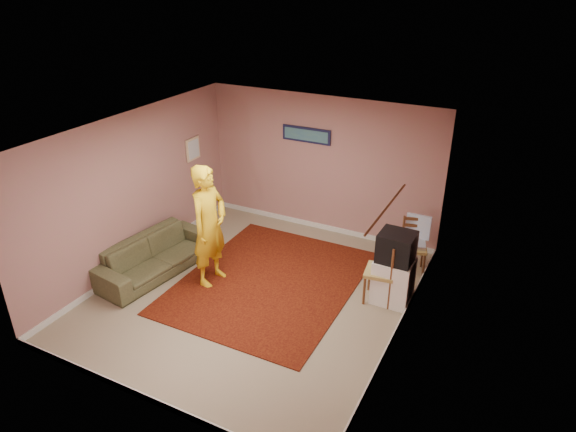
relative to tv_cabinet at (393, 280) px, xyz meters
The scene contains 26 objects.
ground 2.13m from the tv_cabinet, 157.95° to the right, with size 5.00×5.00×0.00m, color gray.
wall_back 2.76m from the tv_cabinet, 138.75° to the left, with size 4.50×0.02×2.60m, color #9E7668.
wall_front 3.94m from the tv_cabinet, 120.66° to the right, with size 4.50×0.02×2.60m, color #9E7668.
wall_left 4.38m from the tv_cabinet, 169.35° to the right, with size 0.02×5.00×2.60m, color #9E7668.
wall_right 1.27m from the tv_cabinet, 69.20° to the right, with size 0.02×5.00×2.60m, color #9E7668.
ceiling 3.08m from the tv_cabinet, 157.95° to the right, with size 4.50×5.00×0.02m, color silver.
baseboard_back 2.60m from the tv_cabinet, 138.91° to the left, with size 4.50×0.02×0.10m, color silver.
baseboard_front 3.83m from the tv_cabinet, 120.73° to the right, with size 4.50×0.02×0.10m, color silver.
baseboard_left 4.27m from the tv_cabinet, 169.33° to the right, with size 0.02×5.00×0.10m, color silver.
baseboard_right 0.89m from the tv_cabinet, 69.84° to the right, with size 0.02×5.00×0.10m, color silver.
window 2.04m from the tv_cabinet, 80.13° to the right, with size 0.01×1.10×1.50m, color black.
curtain_sheer 2.07m from the tv_cabinet, 81.35° to the right, with size 0.01×0.75×2.10m, color white.
curtain_floral 1.47m from the tv_cabinet, 76.91° to the right, with size 0.01×0.35×2.10m, color silver.
curtain_rod 2.60m from the tv_cabinet, 81.58° to the right, with size 0.02×0.02×1.40m, color brown.
picture_back 3.18m from the tv_cabinet, 143.31° to the left, with size 0.95×0.04×0.28m.
picture_left 4.41m from the tv_cabinet, 169.00° to the left, with size 0.04×0.38×0.42m.
area_rug 1.98m from the tv_cabinet, 167.99° to the right, with size 2.63×3.29×0.02m, color black.
tv_cabinet is the anchor object (origin of this frame).
crt_tv 0.58m from the tv_cabinet, behind, with size 0.53×0.47×0.44m.
chair_a 0.98m from the tv_cabinet, 87.01° to the left, with size 0.52×0.51×0.51m.
dvd_player 0.97m from the tv_cabinet, 87.01° to the left, with size 0.38×0.27×0.06m, color silver.
blue_throw 1.22m from the tv_cabinet, 87.51° to the left, with size 0.40×0.05×0.42m, color #9BC8FF.
chair_b 0.33m from the tv_cabinet, 160.47° to the right, with size 0.50×0.52×0.55m.
game_console 0.27m from the tv_cabinet, 160.47° to the right, with size 0.21×0.15×0.04m, color white.
sofa 3.88m from the tv_cabinet, 165.42° to the right, with size 2.07×0.81×0.60m, color brown.
person 2.93m from the tv_cabinet, 164.31° to the right, with size 0.72×0.47×1.98m, color yellow.
Camera 1 is at (3.48, -5.73, 4.60)m, focal length 32.00 mm.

